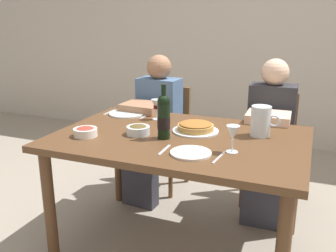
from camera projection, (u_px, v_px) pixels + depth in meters
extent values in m
plane|color=gray|center=(178.00, 245.00, 2.44)|extent=(8.00, 8.00, 0.00)
cube|color=beige|center=(252.00, 21.00, 4.13)|extent=(8.00, 0.10, 2.80)
cube|color=brown|center=(179.00, 139.00, 2.23)|extent=(1.50, 1.00, 0.04)
cylinder|color=brown|center=(49.00, 207.00, 2.20)|extent=(0.07, 0.07, 0.72)
cylinder|color=brown|center=(118.00, 159.00, 2.95)|extent=(0.07, 0.07, 0.72)
cylinder|color=brown|center=(294.00, 186.00, 2.47)|extent=(0.07, 0.07, 0.72)
cylinder|color=black|center=(164.00, 121.00, 2.15)|extent=(0.07, 0.07, 0.21)
sphere|color=black|center=(164.00, 101.00, 2.12)|extent=(0.07, 0.07, 0.07)
cylinder|color=black|center=(164.00, 92.00, 2.10)|extent=(0.03, 0.03, 0.09)
cylinder|color=black|center=(164.00, 123.00, 2.15)|extent=(0.08, 0.08, 0.07)
cylinder|color=silver|center=(261.00, 121.00, 2.20)|extent=(0.12, 0.12, 0.18)
cylinder|color=silver|center=(260.00, 126.00, 2.21)|extent=(0.11, 0.11, 0.11)
torus|color=silver|center=(274.00, 121.00, 2.17)|extent=(0.07, 0.01, 0.07)
cylinder|color=silver|center=(196.00, 131.00, 2.31)|extent=(0.29, 0.29, 0.01)
cylinder|color=#C18E47|center=(196.00, 127.00, 2.30)|extent=(0.23, 0.23, 0.03)
ellipsoid|color=#9E6028|center=(196.00, 124.00, 2.29)|extent=(0.20, 0.20, 0.02)
cylinder|color=white|center=(85.00, 132.00, 2.21)|extent=(0.14, 0.14, 0.05)
ellipsoid|color=#B2382D|center=(85.00, 130.00, 2.21)|extent=(0.12, 0.12, 0.03)
cylinder|color=silver|center=(138.00, 130.00, 2.24)|extent=(0.14, 0.14, 0.05)
ellipsoid|color=brown|center=(138.00, 128.00, 2.24)|extent=(0.12, 0.12, 0.04)
cylinder|color=silver|center=(232.00, 152.00, 1.95)|extent=(0.06, 0.06, 0.00)
cylinder|color=silver|center=(232.00, 145.00, 1.94)|extent=(0.01, 0.01, 0.07)
cone|color=silver|center=(233.00, 133.00, 1.92)|extent=(0.07, 0.07, 0.07)
cylinder|color=silver|center=(157.00, 119.00, 2.58)|extent=(0.06, 0.06, 0.00)
cylinder|color=silver|center=(157.00, 114.00, 2.57)|extent=(0.01, 0.01, 0.07)
cone|color=silver|center=(156.00, 104.00, 2.55)|extent=(0.07, 0.07, 0.07)
cylinder|color=#470A14|center=(156.00, 107.00, 2.56)|extent=(0.04, 0.04, 0.02)
cylinder|color=silver|center=(127.00, 114.00, 2.71)|extent=(0.26, 0.26, 0.01)
cylinder|color=silver|center=(191.00, 153.00, 1.93)|extent=(0.22, 0.22, 0.01)
cube|color=silver|center=(109.00, 112.00, 2.77)|extent=(0.01, 0.16, 0.00)
cube|color=silver|center=(146.00, 116.00, 2.66)|extent=(0.01, 0.18, 0.00)
cube|color=silver|center=(219.00, 157.00, 1.88)|extent=(0.03, 0.18, 0.00)
cube|color=silver|center=(164.00, 150.00, 1.98)|extent=(0.02, 0.16, 0.00)
cube|color=brown|center=(161.00, 137.00, 3.17)|extent=(0.43, 0.43, 0.02)
cube|color=brown|center=(171.00, 108.00, 3.27)|extent=(0.36, 0.06, 0.40)
cylinder|color=brown|center=(135.00, 165.00, 3.16)|extent=(0.04, 0.04, 0.45)
cylinder|color=brown|center=(171.00, 172.00, 3.02)|extent=(0.04, 0.04, 0.45)
cylinder|color=brown|center=(154.00, 153.00, 3.46)|extent=(0.04, 0.04, 0.45)
cylinder|color=brown|center=(187.00, 159.00, 3.31)|extent=(0.04, 0.04, 0.45)
cube|color=#4C6B93|center=(159.00, 108.00, 3.06)|extent=(0.35, 0.22, 0.50)
sphere|color=#9E7051|center=(159.00, 67.00, 2.97)|extent=(0.20, 0.20, 0.20)
cube|color=#33333D|center=(149.00, 143.00, 2.97)|extent=(0.33, 0.40, 0.14)
cube|color=#33333D|center=(140.00, 181.00, 2.92)|extent=(0.28, 0.14, 0.40)
cube|color=#9E7051|center=(142.00, 107.00, 2.80)|extent=(0.31, 0.26, 0.06)
cube|color=brown|center=(269.00, 148.00, 2.90)|extent=(0.41, 0.41, 0.02)
cube|color=brown|center=(274.00, 116.00, 3.00)|extent=(0.36, 0.04, 0.40)
cylinder|color=brown|center=(242.00, 181.00, 2.87)|extent=(0.04, 0.04, 0.45)
cylinder|color=brown|center=(288.00, 187.00, 2.76)|extent=(0.04, 0.04, 0.45)
cylinder|color=brown|center=(249.00, 165.00, 3.17)|extent=(0.04, 0.04, 0.45)
cylinder|color=brown|center=(290.00, 170.00, 3.06)|extent=(0.04, 0.04, 0.45)
cube|color=#2D2D33|center=(271.00, 117.00, 2.79)|extent=(0.34, 0.21, 0.50)
sphere|color=beige|center=(275.00, 72.00, 2.69)|extent=(0.20, 0.20, 0.20)
cube|color=#33333D|center=(266.00, 157.00, 2.69)|extent=(0.31, 0.39, 0.14)
cube|color=#33333D|center=(261.00, 199.00, 2.63)|extent=(0.27, 0.13, 0.40)
cube|color=beige|center=(268.00, 117.00, 2.52)|extent=(0.29, 0.25, 0.06)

